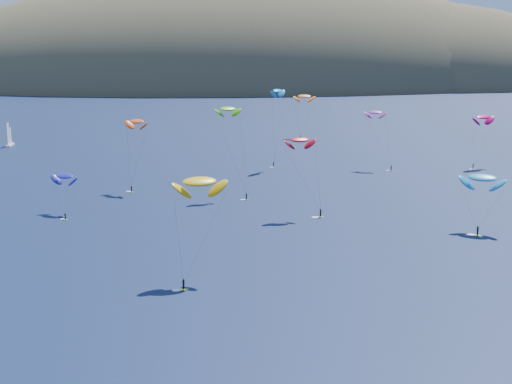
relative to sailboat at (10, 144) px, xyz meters
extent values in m
ellipsoid|color=#3D3526|center=(114.75, 349.78, -13.51)|extent=(600.00, 300.00, 210.00)
ellipsoid|color=#3D3526|center=(-45.25, 379.78, -8.11)|extent=(340.00, 240.00, 120.00)
ellipsoid|color=#3D3526|center=(274.75, 329.78, -10.27)|extent=(320.00, 220.00, 156.00)
cube|color=silver|center=(0.00, -0.02, -0.57)|extent=(2.06, 7.37, 0.88)
cylinder|color=silver|center=(0.00, 0.47, 4.57)|extent=(0.14, 0.14, 10.28)
cube|color=#9FEA1A|center=(55.09, -87.90, -0.87)|extent=(1.39, 1.19, 0.08)
cylinder|color=black|center=(55.09, -87.90, 0.02)|extent=(0.33, 0.33, 1.53)
sphere|color=#8C6047|center=(55.09, -87.90, 0.91)|extent=(0.26, 0.26, 0.26)
ellipsoid|color=#F4490B|center=(56.79, -82.22, 18.62)|extent=(8.31, 7.51, 4.30)
cube|color=#9FEA1A|center=(70.72, -167.90, -0.87)|extent=(1.62, 0.76, 0.09)
cylinder|color=black|center=(70.72, -167.90, 0.11)|extent=(0.37, 0.37, 1.67)
sphere|color=#8C6047|center=(70.72, -167.90, 1.08)|extent=(0.28, 0.28, 0.28)
ellipsoid|color=#D9A309|center=(73.98, -158.79, 16.82)|extent=(10.61, 6.50, 5.52)
cube|color=#9FEA1A|center=(87.06, -99.76, -0.88)|extent=(1.42, 0.81, 0.08)
cylinder|color=black|center=(87.06, -99.76, -0.02)|extent=(0.32, 0.32, 1.46)
sphere|color=#8C6047|center=(87.06, -99.76, 0.83)|extent=(0.25, 0.25, 0.25)
ellipsoid|color=#53B507|center=(82.64, -91.49, 22.99)|extent=(7.93, 5.48, 4.04)
cube|color=#9FEA1A|center=(99.71, -53.19, -0.88)|extent=(1.11, 1.26, 0.07)
cylinder|color=black|center=(99.71, -53.19, -0.06)|extent=(0.31, 0.31, 1.40)
sphere|color=#8C6047|center=(99.71, -53.19, 0.75)|extent=(0.23, 0.23, 0.23)
ellipsoid|color=#0085E7|center=(101.27, -50.93, 24.51)|extent=(7.25, 7.90, 4.11)
cube|color=#9FEA1A|center=(136.20, -139.25, -0.87)|extent=(1.67, 1.25, 0.09)
cylinder|color=black|center=(136.20, -139.25, 0.17)|extent=(0.39, 0.39, 1.77)
sphere|color=#8C6047|center=(136.20, -139.25, 1.20)|extent=(0.30, 0.30, 0.30)
ellipsoid|color=#1A7DB1|center=(138.91, -133.51, 11.18)|extent=(10.89, 9.00, 5.53)
cube|color=#9FEA1A|center=(137.54, -63.27, -0.88)|extent=(1.38, 0.89, 0.07)
cylinder|color=black|center=(137.54, -63.27, -0.04)|extent=(0.31, 0.31, 1.43)
sphere|color=#8C6047|center=(137.54, -63.27, 0.79)|extent=(0.24, 0.24, 0.24)
ellipsoid|color=purple|center=(133.59, -55.43, 17.50)|extent=(7.63, 5.70, 3.86)
cube|color=#9FEA1A|center=(165.66, -62.35, -0.88)|extent=(1.31, 0.90, 0.07)
cylinder|color=black|center=(165.66, -62.35, -0.07)|extent=(0.30, 0.30, 1.37)
sphere|color=#8C6047|center=(165.66, -62.35, 0.72)|extent=(0.23, 0.23, 0.23)
ellipsoid|color=#C10054|center=(170.36, -56.61, 15.70)|extent=(10.17, 7.92, 5.15)
cube|color=#9FEA1A|center=(103.88, -120.05, -0.87)|extent=(1.68, 0.73, 0.09)
cylinder|color=black|center=(103.88, -120.05, 0.15)|extent=(0.38, 0.38, 1.74)
sphere|color=#8C6047|center=(103.88, -120.05, 1.16)|extent=(0.29, 0.29, 0.29)
ellipsoid|color=#A70818|center=(99.18, -115.41, 17.76)|extent=(8.20, 4.80, 4.31)
cube|color=#9FEA1A|center=(41.47, -116.99, -0.88)|extent=(1.27, 0.96, 0.07)
cylinder|color=black|center=(41.47, -116.99, -0.09)|extent=(0.30, 0.30, 1.35)
sphere|color=#8C6047|center=(41.47, -116.99, 0.70)|extent=(0.23, 0.23, 0.23)
ellipsoid|color=#171591|center=(40.37, -108.72, 8.30)|extent=(8.55, 7.11, 4.35)
cube|color=#9FEA1A|center=(118.01, 7.19, -0.87)|extent=(1.45, 0.58, 0.08)
cylinder|color=black|center=(118.01, 7.19, 0.01)|extent=(0.33, 0.33, 1.51)
sphere|color=#8C6047|center=(118.01, 7.19, 0.88)|extent=(0.25, 0.25, 0.25)
ellipsoid|color=orange|center=(120.81, 16.30, 16.52)|extent=(9.33, 5.22, 4.95)
camera|label=1|loc=(73.01, -288.17, 44.16)|focal=50.00mm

